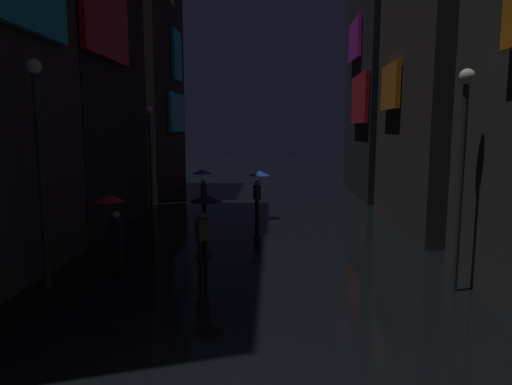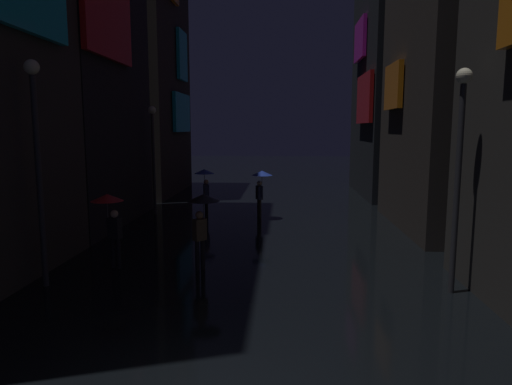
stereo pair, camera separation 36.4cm
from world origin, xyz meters
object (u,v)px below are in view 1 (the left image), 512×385
(pedestrian_midstreet_left_red, at_px, (111,211))
(pedestrian_foreground_left_blue, at_px, (259,181))
(pedestrian_near_crossing_blue, at_px, (202,179))
(streetlamp_left_near, at_px, (39,148))
(pedestrian_far_right_black, at_px, (205,211))
(streetlamp_left_far, at_px, (150,146))
(streetlamp_right_near, at_px, (462,154))

(pedestrian_midstreet_left_red, height_order, pedestrian_foreground_left_blue, same)
(pedestrian_near_crossing_blue, distance_m, streetlamp_left_near, 9.89)
(pedestrian_far_right_black, bearing_deg, streetlamp_left_far, 114.38)
(streetlamp_left_far, distance_m, streetlamp_right_near, 13.91)
(pedestrian_midstreet_left_red, height_order, streetlamp_right_near, streetlamp_right_near)
(pedestrian_far_right_black, xyz_separation_m, streetlamp_right_near, (6.30, -1.50, 1.65))
(streetlamp_left_near, bearing_deg, streetlamp_left_far, 90.00)
(streetlamp_right_near, bearing_deg, streetlamp_left_near, -179.20)
(pedestrian_near_crossing_blue, distance_m, streetlamp_right_near, 12.09)
(pedestrian_midstreet_left_red, distance_m, pedestrian_near_crossing_blue, 7.97)
(pedestrian_far_right_black, relative_size, streetlamp_right_near, 0.40)
(pedestrian_foreground_left_blue, distance_m, pedestrian_near_crossing_blue, 2.59)
(pedestrian_far_right_black, xyz_separation_m, streetlamp_left_far, (-3.70, 8.16, 1.46))
(pedestrian_midstreet_left_red, distance_m, pedestrian_foreground_left_blue, 8.30)
(pedestrian_foreground_left_blue, distance_m, streetlamp_right_near, 10.24)
(streetlamp_left_near, distance_m, streetlamp_right_near, 10.00)
(pedestrian_far_right_black, height_order, streetlamp_left_far, streetlamp_left_far)
(pedestrian_near_crossing_blue, xyz_separation_m, streetlamp_left_near, (-2.43, -9.42, 1.79))
(pedestrian_far_right_black, distance_m, pedestrian_foreground_left_blue, 7.38)
(pedestrian_midstreet_left_red, distance_m, streetlamp_left_far, 8.44)
(pedestrian_near_crossing_blue, xyz_separation_m, streetlamp_right_near, (7.57, -9.28, 1.65))
(pedestrian_far_right_black, height_order, pedestrian_foreground_left_blue, same)
(pedestrian_far_right_black, bearing_deg, pedestrian_foreground_left_blue, 80.08)
(pedestrian_far_right_black, xyz_separation_m, pedestrian_foreground_left_blue, (1.27, 7.27, 0.00))
(pedestrian_midstreet_left_red, bearing_deg, streetlamp_left_near, -125.33)
(streetlamp_left_far, bearing_deg, streetlamp_left_near, -90.00)
(streetlamp_left_far, distance_m, streetlamp_left_near, 9.81)
(pedestrian_midstreet_left_red, bearing_deg, streetlamp_right_near, -9.08)
(pedestrian_near_crossing_blue, distance_m, streetlamp_left_far, 2.86)
(pedestrian_foreground_left_blue, bearing_deg, pedestrian_far_right_black, -99.92)
(pedestrian_foreground_left_blue, relative_size, streetlamp_right_near, 0.40)
(streetlamp_left_far, bearing_deg, pedestrian_midstreet_left_red, -82.36)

